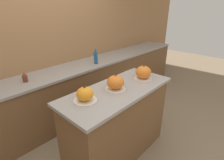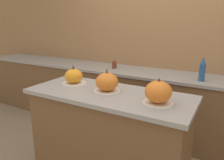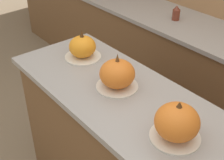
{
  "view_description": "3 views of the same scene",
  "coord_description": "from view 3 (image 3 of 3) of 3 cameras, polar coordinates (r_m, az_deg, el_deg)",
  "views": [
    {
      "loc": [
        -1.35,
        -1.15,
        1.82
      ],
      "look_at": [
        -0.07,
        0.03,
        1.07
      ],
      "focal_mm": 28.0,
      "sensor_mm": 36.0,
      "label": 1
    },
    {
      "loc": [
        0.88,
        -1.5,
        1.54
      ],
      "look_at": [
        0.04,
        -0.01,
        1.07
      ],
      "focal_mm": 35.0,
      "sensor_mm": 36.0,
      "label": 2
    },
    {
      "loc": [
        1.05,
        -0.9,
        1.92
      ],
      "look_at": [
        -0.0,
        -0.04,
        1.03
      ],
      "focal_mm": 50.0,
      "sensor_mm": 36.0,
      "label": 3
    }
  ],
  "objects": [
    {
      "name": "kitchen_island",
      "position": [
        2.0,
        0.9,
        -13.07
      ],
      "size": [
        1.41,
        0.59,
        0.95
      ],
      "color": "brown",
      "rests_on": "ground_plane"
    },
    {
      "name": "back_counter",
      "position": [
        2.74,
        19.73,
        -1.75
      ],
      "size": [
        6.0,
        0.6,
        0.88
      ],
      "color": "brown",
      "rests_on": "ground_plane"
    },
    {
      "name": "pumpkin_cake_left",
      "position": [
        1.98,
        -5.42,
        5.95
      ],
      "size": [
        0.23,
        0.23,
        0.19
      ],
      "color": "silver",
      "rests_on": "kitchen_island"
    },
    {
      "name": "pumpkin_cake_center",
      "position": [
        1.67,
        0.97,
        1.02
      ],
      "size": [
        0.23,
        0.23,
        0.21
      ],
      "color": "silver",
      "rests_on": "kitchen_island"
    },
    {
      "name": "pumpkin_cake_right",
      "position": [
        1.38,
        11.77,
        -7.65
      ],
      "size": [
        0.23,
        0.23,
        0.2
      ],
      "color": "silver",
      "rests_on": "kitchen_island"
    },
    {
      "name": "bottle_short",
      "position": [
        2.78,
        11.66,
        11.91
      ],
      "size": [
        0.06,
        0.06,
        0.13
      ],
      "color": "maroon",
      "rests_on": "back_counter"
    }
  ]
}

